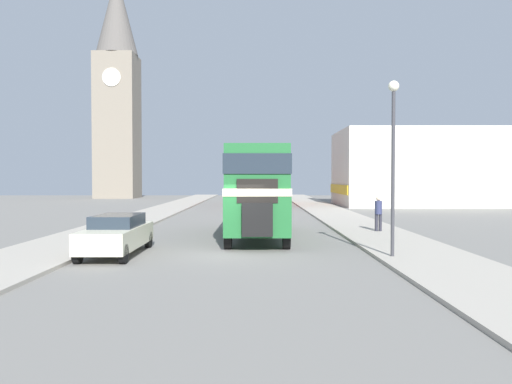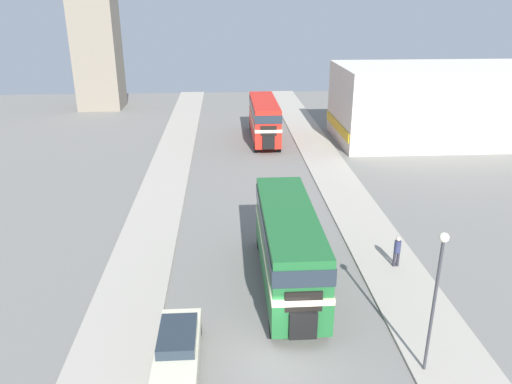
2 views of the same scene
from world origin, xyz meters
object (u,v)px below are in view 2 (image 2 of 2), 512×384
Objects in this scene: car_parked_near at (178,348)px; street_lamp at (437,283)px; pedestrian_walking at (397,250)px; bus_distant at (264,117)px; double_decker_bus at (288,242)px.

car_parked_near is 0.79× the size of street_lamp.
pedestrian_walking is (11.01, 6.80, 0.34)m from car_parked_near.
pedestrian_walking reaches higher than car_parked_near.
bus_distant reaches higher than car_parked_near.
bus_distant is at bearing 100.91° from pedestrian_walking.
bus_distant is at bearing 87.98° from double_decker_bus.
car_parked_near is at bearing -132.38° from double_decker_bus.
street_lamp is (4.53, -6.56, 1.54)m from double_decker_bus.
double_decker_bus is at bearing 47.62° from car_parked_near.
pedestrian_walking is at bearing 31.73° from car_parked_near.
pedestrian_walking is 8.50m from street_lamp.
car_parked_near is (-5.01, -5.49, -1.67)m from double_decker_bus.
bus_distant is 33.47m from car_parked_near.
pedestrian_walking is at bearing -79.09° from bus_distant.
pedestrian_walking is (5.03, -26.08, -1.32)m from bus_distant.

